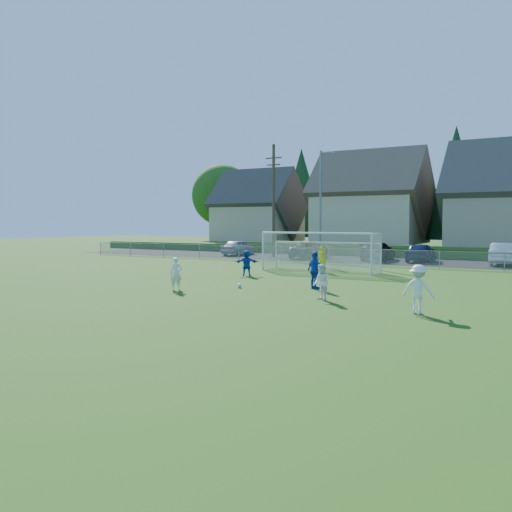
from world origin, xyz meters
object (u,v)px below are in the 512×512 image
Objects in this scene: player_blue_a at (315,270)px; soccer_goal at (321,246)px; player_blue_b at (247,263)px; goalkeeper at (322,259)px; car_f at (505,254)px; car_d at (378,251)px; player_white_b at (322,282)px; car_c at (309,250)px; soccer_ball at (239,286)px; player_white_a at (176,274)px; player_white_c at (418,289)px; car_e at (421,252)px; car_a at (238,247)px.

soccer_goal reaches higher than player_blue_a.
goalkeeper reaches higher than player_blue_b.
player_blue_b is 5.49m from soccer_goal.
car_d is at bearing -1.44° from car_f.
player_white_b is 25.57m from car_c.
player_blue_a reaches higher than goalkeeper.
player_white_a is (-2.11, -2.10, 0.63)m from soccer_ball.
soccer_goal is (6.04, -11.09, 0.93)m from car_c.
player_white_b is 0.30× the size of car_f.
player_white_c is 0.96× the size of player_blue_a.
player_white_a is 23.61m from car_d.
soccer_goal is at bearing 71.02° from car_e.
car_f is (11.27, 23.47, 0.06)m from player_white_a.
car_c is at bearing 152.39° from player_white_b.
car_d reaches higher than car_c.
car_d reaches higher than player_blue_b.
goalkeeper is 15.05m from car_f.
player_white_a is 7.41m from player_blue_b.
car_a is at bearing -10.49° from car_c.
player_white_a is 26.59m from car_a.
car_a is 23.14m from car_f.
player_blue_b is at bearing -1.57° from player_blue_a.
player_blue_a reaches higher than player_blue_b.
car_d is 11.45m from soccer_goal.
player_white_a is 1.01× the size of player_blue_b.
player_blue_a is at bearing 116.24° from player_blue_b.
player_white_c is 0.34× the size of car_c.
soccer_goal reaches higher than player_white_b.
soccer_ball is 0.03× the size of soccer_goal.
goalkeeper is 12.06m from car_d.
player_white_a is at bearing -98.62° from soccer_goal.
player_blue_a is at bearing -9.23° from player_white_a.
player_blue_a is (3.21, 1.49, 0.76)m from soccer_ball.
player_white_c is at bearing 113.42° from player_blue_b.
car_a is 17.14m from car_e.
player_white_c is at bearing -47.90° from player_white_a.
player_white_c is 14.55m from player_blue_b.
player_white_c reaches higher than player_white_a.
player_white_c is 0.39× the size of car_a.
car_c is at bearing 174.08° from car_a.
player_white_a is 0.31× the size of car_f.
player_blue_b is (-2.87, 5.27, 0.63)m from soccer_ball.
player_white_b is at bearing 127.35° from car_a.
car_a is at bearing 165.03° from player_white_b.
car_e reaches higher than player_blue_b.
car_d reaches higher than soccer_ball.
soccer_goal is (13.71, -11.67, 0.91)m from car_a.
player_white_c is 28.64m from car_c.
player_white_b is 0.91× the size of goalkeeper.
player_blue_a reaches higher than player_white_b.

